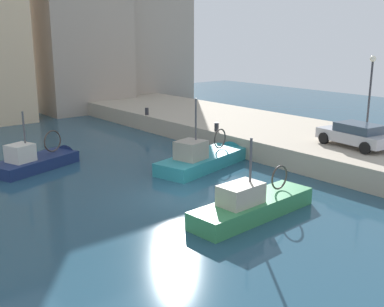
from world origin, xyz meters
name	(u,v)px	position (x,y,z in m)	size (l,w,h in m)	color
water_surface	(185,198)	(0.00, 0.00, 0.00)	(80.00, 80.00, 0.00)	navy
quay_wall	(334,148)	(11.50, 0.00, 0.60)	(9.00, 56.00, 1.20)	#ADA08C
fishing_boat_navy	(41,165)	(-3.09, 9.09, 0.12)	(5.91, 3.61, 4.15)	navy
fishing_boat_green	(257,211)	(1.09, -3.45, 0.13)	(6.89, 1.99, 4.04)	#388951
fishing_boat_teal	(206,164)	(4.27, 3.42, 0.13)	(7.16, 3.56, 4.89)	teal
parked_car_silver	(356,135)	(10.37, -2.04, 1.89)	(2.40, 4.28, 1.32)	#B7B7BC
mooring_bollard_mid	(217,127)	(7.35, 6.00, 1.48)	(0.28, 0.28, 0.55)	#2D2D33
mooring_bollard_north	(147,111)	(7.35, 14.00, 1.48)	(0.28, 0.28, 0.55)	#2D2D33
quay_streetlamp	(371,83)	(13.00, -1.11, 4.45)	(0.36, 0.36, 4.83)	#38383D
waterfront_building_east_mid	(134,22)	(15.67, 28.60, 8.47)	(10.96, 7.87, 16.91)	#A39384
waterfront_building_east	(76,8)	(8.12, 26.76, 9.65)	(8.61, 7.58, 19.25)	#A39384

